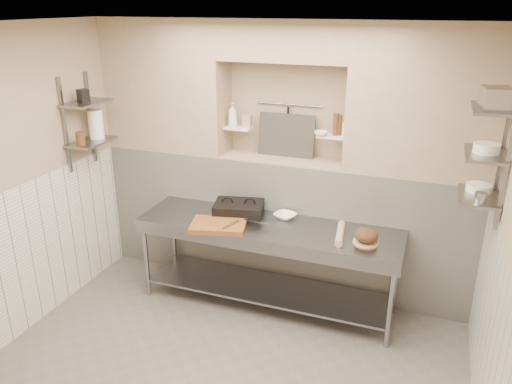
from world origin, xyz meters
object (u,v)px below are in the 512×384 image
at_px(panini_press, 239,209).
at_px(mixing_bowl, 285,216).
at_px(prep_table, 267,249).
at_px(bread_loaf, 366,235).
at_px(cutting_board, 219,225).
at_px(bowl_alcove, 321,133).
at_px(bottle_soap, 233,115).
at_px(jug_left, 96,124).
at_px(rolling_pin, 340,233).

relative_size(panini_press, mixing_bowl, 2.64).
height_order(prep_table, mixing_bowl, mixing_bowl).
bearing_deg(bread_loaf, cutting_board, -173.37).
height_order(mixing_bowl, bread_loaf, bread_loaf).
bearing_deg(mixing_bowl, cutting_board, -141.29).
xyz_separation_m(bread_loaf, bowl_alcove, (-0.59, 0.56, 0.76)).
bearing_deg(bottle_soap, jug_left, -155.28).
bearing_deg(bread_loaf, rolling_pin, 170.14).
distance_m(prep_table, rolling_pin, 0.77).
xyz_separation_m(rolling_pin, jug_left, (-2.59, -0.03, 0.83)).
height_order(panini_press, mixing_bowl, panini_press).
xyz_separation_m(prep_table, mixing_bowl, (0.11, 0.23, 0.28)).
height_order(rolling_pin, bottle_soap, bottle_soap).
distance_m(panini_press, mixing_bowl, 0.48).
xyz_separation_m(rolling_pin, bread_loaf, (0.24, -0.04, 0.04)).
relative_size(rolling_pin, bread_loaf, 2.13).
distance_m(panini_press, bottle_soap, 0.99).
relative_size(panini_press, jug_left, 1.86).
bearing_deg(rolling_pin, panini_press, 172.44).
distance_m(prep_table, mixing_bowl, 0.38).
bearing_deg(jug_left, cutting_board, -6.92).
bearing_deg(rolling_pin, prep_table, 179.73).
bearing_deg(bottle_soap, prep_table, -43.41).
relative_size(panini_press, bowl_alcove, 4.13).
xyz_separation_m(prep_table, bottle_soap, (-0.59, 0.56, 1.19)).
bearing_deg(prep_table, bottle_soap, 136.59).
xyz_separation_m(rolling_pin, bowl_alcove, (-0.34, 0.51, 0.80)).
xyz_separation_m(panini_press, mixing_bowl, (0.47, 0.09, -0.04)).
distance_m(cutting_board, jug_left, 1.68).
relative_size(cutting_board, bowl_alcove, 3.87).
bearing_deg(bottle_soap, cutting_board, -78.28).
relative_size(prep_table, rolling_pin, 5.73).
height_order(cutting_board, mixing_bowl, mixing_bowl).
relative_size(bread_loaf, bottle_soap, 0.87).
distance_m(rolling_pin, bowl_alcove, 1.01).
height_order(panini_press, bowl_alcove, bowl_alcove).
bearing_deg(cutting_board, jug_left, 173.08).
xyz_separation_m(mixing_bowl, bottle_soap, (-0.70, 0.33, 0.91)).
bearing_deg(jug_left, mixing_bowl, 7.41).
bearing_deg(bowl_alcove, prep_table, -125.99).
xyz_separation_m(prep_table, panini_press, (-0.36, 0.14, 0.32)).
bearing_deg(panini_press, prep_table, -34.02).
bearing_deg(mixing_bowl, prep_table, -115.70).
distance_m(bowl_alcove, jug_left, 2.31).
bearing_deg(bottle_soap, panini_press, -61.43).
bearing_deg(bread_loaf, prep_table, 177.26).
relative_size(cutting_board, bread_loaf, 2.44).
bearing_deg(bread_loaf, panini_press, 172.01).
bearing_deg(panini_press, cutting_board, -114.26).
xyz_separation_m(prep_table, rolling_pin, (0.71, -0.00, 0.29)).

